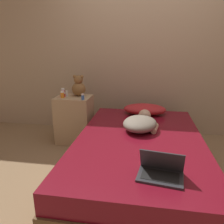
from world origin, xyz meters
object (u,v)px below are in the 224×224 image
object	(u,v)px
pillow	(145,109)
laptop	(161,171)
teddy_bear	(79,87)
bottle_red	(64,95)
person_lying	(141,123)
bottle_blue	(83,97)
bottle_white	(67,94)
bottle_orange	(62,95)
bottle_pink	(63,92)

from	to	relation	value
pillow	laptop	bearing A→B (deg)	-84.56
teddy_bear	bottle_red	distance (m)	0.23
teddy_bear	person_lying	bearing A→B (deg)	-31.78
bottle_blue	laptop	bearing A→B (deg)	-53.12
teddy_bear	bottle_white	xyz separation A→B (m)	(-0.16, -0.06, -0.09)
person_lying	bottle_white	bearing A→B (deg)	163.61
bottle_red	bottle_orange	world-z (taller)	bottle_orange
person_lying	bottle_white	size ratio (longest dim) A/B	7.77
bottle_orange	bottle_blue	bearing A→B (deg)	-12.38
teddy_bear	bottle_white	size ratio (longest dim) A/B	3.65
bottle_red	bottle_pink	distance (m)	0.08
bottle_orange	teddy_bear	bearing A→B (deg)	39.80
bottle_pink	bottle_orange	world-z (taller)	bottle_pink
bottle_blue	bottle_white	bearing A→B (deg)	149.47
person_lying	bottle_pink	bearing A→B (deg)	163.85
teddy_bear	laptop	bearing A→B (deg)	-54.25
teddy_bear	bottle_blue	xyz separation A→B (m)	(0.12, -0.22, -0.09)
pillow	teddy_bear	xyz separation A→B (m)	(-0.93, -0.02, 0.29)
bottle_pink	bottle_white	distance (m)	0.07
bottle_orange	bottle_white	size ratio (longest dim) A/B	1.16
laptop	teddy_bear	world-z (taller)	teddy_bear
laptop	bottle_red	bearing A→B (deg)	140.25
person_lying	bottle_red	bearing A→B (deg)	165.77
bottle_red	bottle_white	world-z (taller)	bottle_white
laptop	bottle_orange	bearing A→B (deg)	141.61
pillow	bottle_blue	bearing A→B (deg)	-163.24
person_lying	pillow	bearing A→B (deg)	95.61
teddy_bear	bottle_pink	size ratio (longest dim) A/B	2.76
laptop	bottle_orange	size ratio (longest dim) A/B	3.71
pillow	bottle_red	distance (m)	1.14
bottle_orange	bottle_pink	bearing A→B (deg)	107.02
person_lying	laptop	distance (m)	0.96
bottle_pink	person_lying	bearing A→B (deg)	-25.01
person_lying	teddy_bear	size ratio (longest dim) A/B	2.13
pillow	person_lying	xyz separation A→B (m)	(-0.03, -0.58, 0.00)
laptop	bottle_red	xyz separation A→B (m)	(-1.26, 1.40, 0.21)
bottle_white	bottle_pink	bearing A→B (deg)	158.92
bottle_pink	bottle_orange	bearing A→B (deg)	-72.98
laptop	bottle_white	xyz separation A→B (m)	(-1.24, 1.44, 0.22)
teddy_bear	bottle_orange	world-z (taller)	teddy_bear
pillow	person_lying	size ratio (longest dim) A/B	0.92
bottle_blue	bottle_red	bearing A→B (deg)	157.23
bottle_red	teddy_bear	bearing A→B (deg)	27.71
pillow	bottle_white	distance (m)	1.11
teddy_bear	bottle_blue	distance (m)	0.27
laptop	pillow	bearing A→B (deg)	103.72
teddy_bear	bottle_orange	xyz separation A→B (m)	(-0.19, -0.16, -0.08)
pillow	person_lying	distance (m)	0.58
person_lying	teddy_bear	world-z (taller)	teddy_bear
person_lying	bottle_pink	world-z (taller)	bottle_pink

